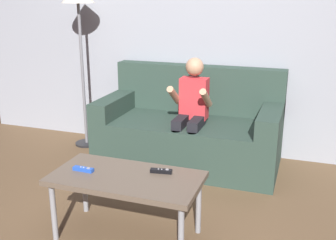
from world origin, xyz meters
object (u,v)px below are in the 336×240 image
at_px(couch, 190,131).
at_px(game_remote_black_center, 161,171).
at_px(person_seated_on_couch, 191,109).
at_px(game_remote_blue_near_edge, 83,169).
at_px(coffee_table, 126,182).
at_px(floor_lamp, 78,5).

xyz_separation_m(couch, game_remote_black_center, (0.16, -1.22, 0.14)).
relative_size(person_seated_on_couch, game_remote_blue_near_edge, 7.10).
relative_size(couch, game_remote_black_center, 11.39).
bearing_deg(game_remote_blue_near_edge, couch, 76.84).
xyz_separation_m(coffee_table, game_remote_blue_near_edge, (-0.29, -0.03, 0.05)).
height_order(couch, game_remote_black_center, couch).
relative_size(game_remote_blue_near_edge, game_remote_black_center, 0.98).
distance_m(couch, coffee_table, 1.34).
distance_m(game_remote_black_center, floor_lamp, 2.10).
xyz_separation_m(person_seated_on_couch, coffee_table, (-0.09, -1.15, -0.18)).
relative_size(coffee_table, game_remote_black_center, 6.59).
bearing_deg(person_seated_on_couch, game_remote_blue_near_edge, -107.73).
relative_size(person_seated_on_couch, floor_lamp, 0.61).
distance_m(game_remote_blue_near_edge, game_remote_black_center, 0.50).
xyz_separation_m(coffee_table, game_remote_black_center, (0.19, 0.11, 0.05)).
xyz_separation_m(person_seated_on_couch, game_remote_blue_near_edge, (-0.38, -1.18, -0.13)).
xyz_separation_m(game_remote_blue_near_edge, game_remote_black_center, (0.48, 0.14, 0.00)).
bearing_deg(game_remote_blue_near_edge, floor_lamp, 120.22).
bearing_deg(couch, person_seated_on_couch, -72.33).
height_order(game_remote_blue_near_edge, game_remote_black_center, same).
xyz_separation_m(person_seated_on_couch, game_remote_black_center, (0.11, -1.04, -0.13)).
height_order(person_seated_on_couch, game_remote_black_center, person_seated_on_couch).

